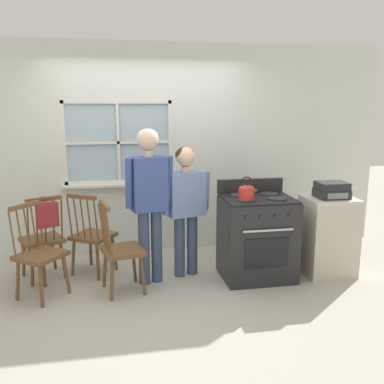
{
  "coord_description": "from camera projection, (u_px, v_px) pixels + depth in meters",
  "views": [
    {
      "loc": [
        -0.43,
        -4.16,
        1.94
      ],
      "look_at": [
        0.39,
        0.29,
        1.0
      ],
      "focal_mm": 40.0,
      "sensor_mm": 36.0,
      "label": 1
    }
  ],
  "objects": [
    {
      "name": "stove",
      "position": [
        257.0,
        237.0,
        4.8
      ],
      "size": [
        0.78,
        0.68,
        1.08
      ],
      "color": "#232326",
      "rests_on": "ground_plane"
    },
    {
      "name": "kettle",
      "position": [
        247.0,
        192.0,
        4.53
      ],
      "size": [
        0.21,
        0.17,
        0.25
      ],
      "color": "red",
      "rests_on": "stove"
    },
    {
      "name": "potted_plant",
      "position": [
        133.0,
        176.0,
        5.49
      ],
      "size": [
        0.13,
        0.12,
        0.32
      ],
      "color": "beige",
      "rests_on": "wall_back"
    },
    {
      "name": "ground_plane",
      "position": [
        160.0,
        292.0,
        4.47
      ],
      "size": [
        16.0,
        16.0,
        0.0
      ],
      "primitive_type": "plane",
      "color": "#B2AD9E"
    },
    {
      "name": "stereo",
      "position": [
        332.0,
        190.0,
        4.78
      ],
      "size": [
        0.34,
        0.29,
        0.18
      ],
      "color": "#232326",
      "rests_on": "side_counter"
    },
    {
      "name": "chair_near_wall",
      "position": [
        92.0,
        236.0,
        4.9
      ],
      "size": [
        0.57,
        0.57,
        0.96
      ],
      "rotation": [
        0.0,
        0.0,
        2.54
      ],
      "color": "brown",
      "rests_on": "ground_plane"
    },
    {
      "name": "person_teen_center",
      "position": [
        186.0,
        198.0,
        4.76
      ],
      "size": [
        0.57,
        0.31,
        1.47
      ],
      "rotation": [
        0.0,
        0.0,
        0.27
      ],
      "color": "#384766",
      "rests_on": "ground_plane"
    },
    {
      "name": "wall_back",
      "position": [
        148.0,
        150.0,
        5.55
      ],
      "size": [
        6.4,
        0.16,
        2.7
      ],
      "color": "silver",
      "rests_on": "ground_plane"
    },
    {
      "name": "handbag",
      "position": [
        47.0,
        214.0,
        4.51
      ],
      "size": [
        0.24,
        0.24,
        0.31
      ],
      "color": "maroon",
      "rests_on": "chair_by_window"
    },
    {
      "name": "person_elderly_left",
      "position": [
        149.0,
        190.0,
        4.53
      ],
      "size": [
        0.53,
        0.29,
        1.68
      ],
      "rotation": [
        0.0,
        0.0,
        0.23
      ],
      "color": "#384766",
      "rests_on": "ground_plane"
    },
    {
      "name": "side_counter",
      "position": [
        328.0,
        236.0,
        4.91
      ],
      "size": [
        0.55,
        0.5,
        0.9
      ],
      "color": "beige",
      "rests_on": "ground_plane"
    },
    {
      "name": "chair_by_window",
      "position": [
        43.0,
        240.0,
        4.76
      ],
      "size": [
        0.55,
        0.54,
        0.96
      ],
      "rotation": [
        0.0,
        0.0,
        -2.69
      ],
      "color": "brown",
      "rests_on": "ground_plane"
    },
    {
      "name": "chair_center_cluster",
      "position": [
        121.0,
        251.0,
        4.42
      ],
      "size": [
        0.48,
        0.5,
        0.96
      ],
      "rotation": [
        0.0,
        0.0,
        1.79
      ],
      "color": "brown",
      "rests_on": "ground_plane"
    },
    {
      "name": "chair_near_stove",
      "position": [
        39.0,
        255.0,
        4.3
      ],
      "size": [
        0.57,
        0.58,
        0.96
      ],
      "rotation": [
        0.0,
        0.0,
        0.91
      ],
      "color": "brown",
      "rests_on": "ground_plane"
    }
  ]
}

